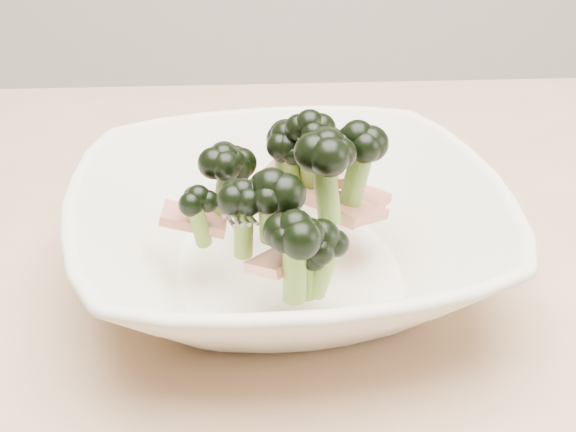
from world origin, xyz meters
name	(u,v)px	position (x,y,z in m)	size (l,w,h in m)	color
dining_table	(344,378)	(0.00, 0.00, 0.65)	(1.20, 0.80, 0.75)	tan
broccoli_dish	(288,228)	(-0.04, 0.00, 0.79)	(0.33, 0.33, 0.12)	beige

